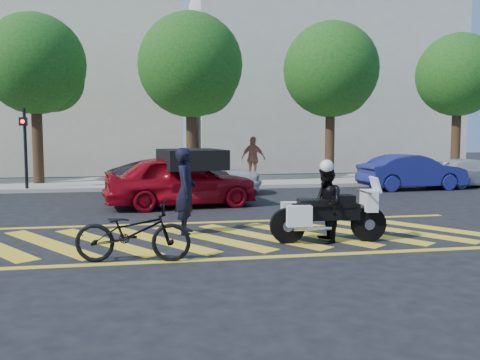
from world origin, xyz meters
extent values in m
plane|color=black|center=(0.00, 0.00, 0.00)|extent=(90.00, 90.00, 0.00)
cube|color=#9E998E|center=(0.00, 12.00, 0.07)|extent=(60.00, 5.00, 0.15)
cube|color=yellow|center=(-3.90, 0.00, 0.00)|extent=(2.43, 3.21, 0.01)
cube|color=yellow|center=(-2.80, 0.00, 0.00)|extent=(2.43, 3.21, 0.01)
cube|color=yellow|center=(-1.70, 0.00, 0.00)|extent=(2.43, 3.21, 0.01)
cube|color=yellow|center=(-0.60, 0.00, 0.00)|extent=(2.43, 3.21, 0.01)
cube|color=yellow|center=(0.50, 0.00, 0.00)|extent=(2.43, 3.21, 0.01)
cube|color=yellow|center=(1.60, 0.00, 0.00)|extent=(2.43, 3.21, 0.01)
cube|color=yellow|center=(2.70, 0.00, 0.00)|extent=(2.43, 3.21, 0.01)
cube|color=yellow|center=(3.80, 0.00, 0.00)|extent=(2.43, 3.21, 0.01)
cube|color=yellow|center=(4.90, 0.00, 0.00)|extent=(2.43, 3.21, 0.01)
cube|color=yellow|center=(0.00, -1.90, 0.00)|extent=(12.00, 0.20, 0.01)
cube|color=yellow|center=(0.00, 1.90, 0.00)|extent=(12.00, 0.20, 0.01)
cube|color=beige|center=(-8.00, 21.00, 5.00)|extent=(16.00, 8.00, 10.00)
cube|color=beige|center=(9.00, 21.00, 5.50)|extent=(16.00, 8.00, 11.00)
cylinder|color=black|center=(-6.50, 12.00, 2.00)|extent=(0.44, 0.44, 4.00)
sphere|color=#144B15|center=(-6.50, 12.00, 5.16)|extent=(4.20, 4.20, 4.20)
sphere|color=#144B15|center=(-5.90, 12.30, 4.53)|extent=(2.73, 2.73, 2.73)
cylinder|color=black|center=(0.00, 12.00, 2.00)|extent=(0.44, 0.44, 4.00)
sphere|color=#144B15|center=(0.00, 12.00, 5.26)|extent=(4.60, 4.60, 4.60)
sphere|color=#144B15|center=(0.60, 12.30, 4.58)|extent=(2.99, 2.99, 2.99)
cylinder|color=black|center=(6.50, 12.00, 2.00)|extent=(0.44, 0.44, 4.00)
sphere|color=#144B15|center=(6.50, 12.00, 5.21)|extent=(4.40, 4.40, 4.40)
sphere|color=#144B15|center=(7.10, 12.30, 4.55)|extent=(2.86, 2.86, 2.86)
cylinder|color=black|center=(13.00, 12.00, 2.00)|extent=(0.44, 0.44, 4.00)
sphere|color=#144B15|center=(13.00, 12.00, 5.10)|extent=(4.00, 4.00, 4.00)
sphere|color=#144B15|center=(13.60, 12.30, 4.50)|extent=(2.60, 2.60, 2.60)
cylinder|color=black|center=(-6.50, 9.80, 1.60)|extent=(0.12, 0.12, 3.20)
cube|color=black|center=(-6.50, 9.60, 2.70)|extent=(0.28, 0.18, 0.32)
sphere|color=#FF260C|center=(-6.50, 9.50, 2.70)|extent=(0.14, 0.14, 0.14)
imported|color=black|center=(-1.07, 0.58, 0.97)|extent=(0.56, 0.77, 1.93)
imported|color=black|center=(-2.17, -1.79, 0.53)|extent=(2.10, 1.00, 1.06)
cylinder|color=black|center=(0.90, -0.81, 0.36)|extent=(0.73, 0.20, 0.73)
cylinder|color=silver|center=(0.90, -0.81, 0.36)|extent=(0.23, 0.19, 0.22)
cylinder|color=black|center=(2.61, -0.92, 0.36)|extent=(0.73, 0.20, 0.73)
cylinder|color=silver|center=(2.61, -0.92, 0.36)|extent=(0.23, 0.19, 0.22)
cube|color=black|center=(1.70, -0.86, 0.64)|extent=(1.39, 0.38, 0.33)
cube|color=black|center=(2.03, -0.88, 0.86)|extent=(0.52, 0.36, 0.24)
cube|color=black|center=(1.43, -0.84, 0.84)|extent=(0.63, 0.41, 0.13)
cube|color=silver|center=(2.61, -0.92, 0.86)|extent=(0.27, 0.48, 0.44)
cube|color=silver|center=(1.10, -0.53, 0.60)|extent=(0.51, 0.23, 0.42)
cube|color=silver|center=(1.06, -1.10, 0.60)|extent=(0.51, 0.23, 0.42)
imported|color=black|center=(1.70, -0.86, 0.79)|extent=(0.65, 0.81, 1.58)
imported|color=#9A0713|center=(-0.90, 4.86, 0.79)|extent=(4.89, 2.60, 1.58)
imported|color=black|center=(-0.90, 8.02, 0.68)|extent=(5.12, 2.75, 1.37)
imported|color=#B3B3B7|center=(0.09, 8.08, 0.75)|extent=(4.62, 2.37, 1.51)
imported|color=navy|center=(8.57, 8.10, 0.71)|extent=(4.36, 1.74, 1.41)
imported|color=#A0A1A7|center=(11.71, 8.70, 0.59)|extent=(4.19, 2.02, 1.18)
imported|color=#9B5D46|center=(2.76, 11.63, 1.14)|extent=(1.21, 1.08, 1.98)
camera|label=1|loc=(-1.87, -10.72, 2.24)|focal=38.00mm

